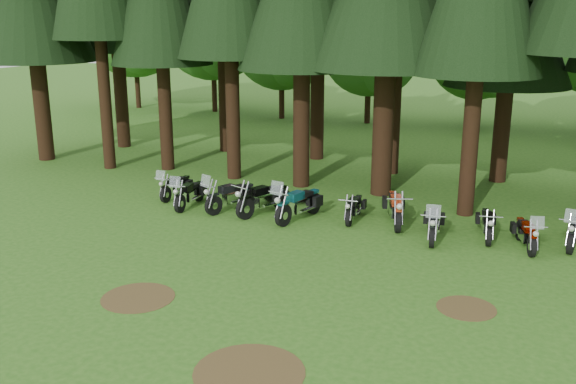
{
  "coord_description": "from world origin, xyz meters",
  "views": [
    {
      "loc": [
        5.94,
        -13.88,
        6.7
      ],
      "look_at": [
        -1.94,
        5.0,
        1.0
      ],
      "focal_mm": 40.0,
      "sensor_mm": 36.0,
      "label": 1
    }
  ],
  "objects_px": {
    "motorcycle_0": "(176,187)",
    "motorcycle_3": "(264,200)",
    "motorcycle_1": "(190,194)",
    "motorcycle_5": "(354,209)",
    "motorcycle_6": "(395,209)",
    "motorcycle_2": "(231,197)",
    "motorcycle_4": "(299,205)",
    "motorcycle_7": "(433,224)",
    "motorcycle_9": "(526,234)",
    "motorcycle_8": "(487,225)"
  },
  "relations": [
    {
      "from": "motorcycle_0",
      "to": "motorcycle_8",
      "type": "bearing_deg",
      "value": 0.21
    },
    {
      "from": "motorcycle_5",
      "to": "motorcycle_7",
      "type": "xyz_separation_m",
      "value": [
        2.8,
        -0.87,
        0.07
      ]
    },
    {
      "from": "motorcycle_1",
      "to": "motorcycle_6",
      "type": "xyz_separation_m",
      "value": [
        7.26,
        0.93,
        0.05
      ]
    },
    {
      "from": "motorcycle_2",
      "to": "motorcycle_9",
      "type": "distance_m",
      "value": 9.8
    },
    {
      "from": "motorcycle_0",
      "to": "motorcycle_3",
      "type": "height_order",
      "value": "motorcycle_0"
    },
    {
      "from": "motorcycle_4",
      "to": "motorcycle_6",
      "type": "height_order",
      "value": "motorcycle_4"
    },
    {
      "from": "motorcycle_0",
      "to": "motorcycle_1",
      "type": "height_order",
      "value": "motorcycle_1"
    },
    {
      "from": "motorcycle_1",
      "to": "motorcycle_5",
      "type": "relative_size",
      "value": 1.12
    },
    {
      "from": "motorcycle_8",
      "to": "motorcycle_9",
      "type": "xyz_separation_m",
      "value": [
        1.16,
        -0.49,
        0.0
      ]
    },
    {
      "from": "motorcycle_3",
      "to": "motorcycle_6",
      "type": "distance_m",
      "value": 4.5
    },
    {
      "from": "motorcycle_2",
      "to": "motorcycle_6",
      "type": "distance_m",
      "value": 5.74
    },
    {
      "from": "motorcycle_3",
      "to": "motorcycle_6",
      "type": "height_order",
      "value": "motorcycle_6"
    },
    {
      "from": "motorcycle_6",
      "to": "motorcycle_9",
      "type": "height_order",
      "value": "motorcycle_9"
    },
    {
      "from": "motorcycle_2",
      "to": "motorcycle_6",
      "type": "xyz_separation_m",
      "value": [
        5.69,
        0.74,
        0.02
      ]
    },
    {
      "from": "motorcycle_0",
      "to": "motorcycle_6",
      "type": "bearing_deg",
      "value": 1.88
    },
    {
      "from": "motorcycle_4",
      "to": "motorcycle_9",
      "type": "bearing_deg",
      "value": 14.66
    },
    {
      "from": "motorcycle_5",
      "to": "motorcycle_8",
      "type": "distance_m",
      "value": 4.32
    },
    {
      "from": "motorcycle_2",
      "to": "motorcycle_5",
      "type": "bearing_deg",
      "value": 28.8
    },
    {
      "from": "motorcycle_5",
      "to": "motorcycle_8",
      "type": "xyz_separation_m",
      "value": [
        4.31,
        -0.13,
        0.02
      ]
    },
    {
      "from": "motorcycle_2",
      "to": "motorcycle_7",
      "type": "xyz_separation_m",
      "value": [
        7.13,
        -0.28,
        -0.02
      ]
    },
    {
      "from": "motorcycle_5",
      "to": "motorcycle_6",
      "type": "xyz_separation_m",
      "value": [
        1.37,
        0.15,
        0.11
      ]
    },
    {
      "from": "motorcycle_1",
      "to": "motorcycle_2",
      "type": "height_order",
      "value": "motorcycle_2"
    },
    {
      "from": "motorcycle_7",
      "to": "motorcycle_9",
      "type": "distance_m",
      "value": 2.68
    },
    {
      "from": "motorcycle_1",
      "to": "motorcycle_5",
      "type": "xyz_separation_m",
      "value": [
        5.9,
        0.78,
        -0.05
      ]
    },
    {
      "from": "motorcycle_4",
      "to": "motorcycle_3",
      "type": "bearing_deg",
      "value": -172.69
    },
    {
      "from": "motorcycle_0",
      "to": "motorcycle_6",
      "type": "distance_m",
      "value": 8.34
    },
    {
      "from": "motorcycle_2",
      "to": "motorcycle_3",
      "type": "bearing_deg",
      "value": 24.32
    },
    {
      "from": "motorcycle_2",
      "to": "motorcycle_3",
      "type": "relative_size",
      "value": 0.98
    },
    {
      "from": "motorcycle_1",
      "to": "motorcycle_9",
      "type": "relative_size",
      "value": 1.07
    },
    {
      "from": "motorcycle_7",
      "to": "motorcycle_8",
      "type": "height_order",
      "value": "motorcycle_7"
    },
    {
      "from": "motorcycle_4",
      "to": "motorcycle_6",
      "type": "relative_size",
      "value": 1.05
    },
    {
      "from": "motorcycle_1",
      "to": "motorcycle_4",
      "type": "height_order",
      "value": "motorcycle_4"
    },
    {
      "from": "motorcycle_5",
      "to": "motorcycle_9",
      "type": "height_order",
      "value": "motorcycle_9"
    },
    {
      "from": "motorcycle_0",
      "to": "motorcycle_7",
      "type": "height_order",
      "value": "motorcycle_7"
    },
    {
      "from": "motorcycle_6",
      "to": "motorcycle_7",
      "type": "distance_m",
      "value": 1.76
    },
    {
      "from": "motorcycle_0",
      "to": "motorcycle_3",
      "type": "xyz_separation_m",
      "value": [
        3.89,
        -0.54,
        0.08
      ]
    },
    {
      "from": "motorcycle_4",
      "to": "motorcycle_6",
      "type": "distance_m",
      "value": 3.2
    },
    {
      "from": "motorcycle_3",
      "to": "motorcycle_4",
      "type": "xyz_separation_m",
      "value": [
        1.36,
        -0.16,
        0.02
      ]
    },
    {
      "from": "motorcycle_5",
      "to": "motorcycle_6",
      "type": "bearing_deg",
      "value": 2.39
    },
    {
      "from": "motorcycle_0",
      "to": "motorcycle_8",
      "type": "relative_size",
      "value": 0.98
    },
    {
      "from": "motorcycle_4",
      "to": "motorcycle_7",
      "type": "relative_size",
      "value": 1.12
    },
    {
      "from": "motorcycle_3",
      "to": "motorcycle_9",
      "type": "xyz_separation_m",
      "value": [
        8.56,
        -0.1,
        -0.08
      ]
    },
    {
      "from": "motorcycle_2",
      "to": "motorcycle_4",
      "type": "distance_m",
      "value": 2.61
    },
    {
      "from": "motorcycle_2",
      "to": "motorcycle_8",
      "type": "bearing_deg",
      "value": 24.11
    },
    {
      "from": "motorcycle_2",
      "to": "motorcycle_8",
      "type": "height_order",
      "value": "motorcycle_2"
    },
    {
      "from": "motorcycle_5",
      "to": "motorcycle_9",
      "type": "relative_size",
      "value": 0.96
    },
    {
      "from": "motorcycle_2",
      "to": "motorcycle_3",
      "type": "xyz_separation_m",
      "value": [
        1.24,
        0.07,
        0.01
      ]
    },
    {
      "from": "motorcycle_0",
      "to": "motorcycle_1",
      "type": "xyz_separation_m",
      "value": [
        1.08,
        -0.8,
        0.03
      ]
    },
    {
      "from": "motorcycle_6",
      "to": "motorcycle_8",
      "type": "height_order",
      "value": "motorcycle_6"
    },
    {
      "from": "motorcycle_6",
      "to": "motorcycle_4",
      "type": "bearing_deg",
      "value": 176.02
    }
  ]
}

